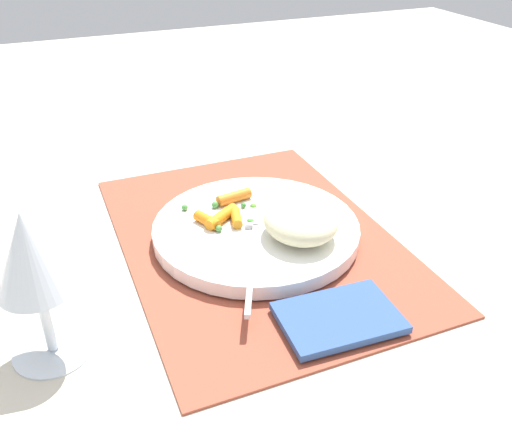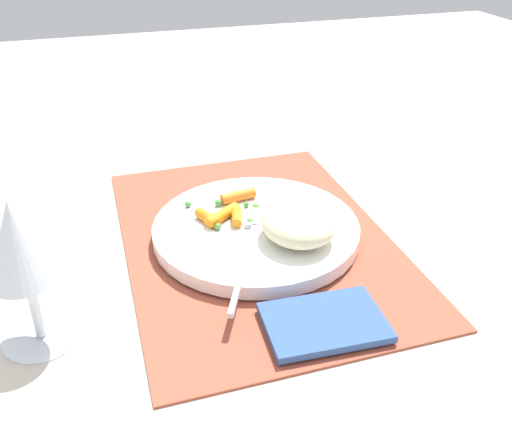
% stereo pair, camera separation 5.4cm
% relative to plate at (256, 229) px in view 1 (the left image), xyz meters
% --- Properties ---
extents(ground_plane, '(2.40, 2.40, 0.00)m').
position_rel_plate_xyz_m(ground_plane, '(0.00, 0.00, -0.01)').
color(ground_plane, beige).
extents(placemat, '(0.45, 0.32, 0.01)m').
position_rel_plate_xyz_m(placemat, '(0.00, 0.00, -0.01)').
color(placemat, '#9E4733').
rests_on(placemat, ground_plane).
extents(plate, '(0.25, 0.25, 0.02)m').
position_rel_plate_xyz_m(plate, '(0.00, 0.00, 0.00)').
color(plate, white).
rests_on(plate, placemat).
extents(rice_mound, '(0.09, 0.09, 0.04)m').
position_rel_plate_xyz_m(rice_mound, '(-0.05, -0.04, 0.03)').
color(rice_mound, beige).
rests_on(rice_mound, plate).
extents(carrot_portion, '(0.08, 0.09, 0.01)m').
position_rel_plate_xyz_m(carrot_portion, '(0.03, 0.03, 0.02)').
color(carrot_portion, orange).
rests_on(carrot_portion, plate).
extents(pea_scatter, '(0.08, 0.09, 0.01)m').
position_rel_plate_xyz_m(pea_scatter, '(0.03, 0.03, 0.01)').
color(pea_scatter, '#58A832').
rests_on(pea_scatter, plate).
extents(fork, '(0.19, 0.10, 0.01)m').
position_rel_plate_xyz_m(fork, '(-0.05, 0.02, 0.01)').
color(fork, silver).
rests_on(fork, plate).
extents(wine_glass, '(0.07, 0.07, 0.15)m').
position_rel_plate_xyz_m(wine_glass, '(-0.11, 0.25, 0.09)').
color(wine_glass, silver).
rests_on(wine_glass, ground_plane).
extents(napkin, '(0.09, 0.12, 0.01)m').
position_rel_plate_xyz_m(napkin, '(-0.18, -0.02, -0.00)').
color(napkin, '#33518C').
rests_on(napkin, placemat).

